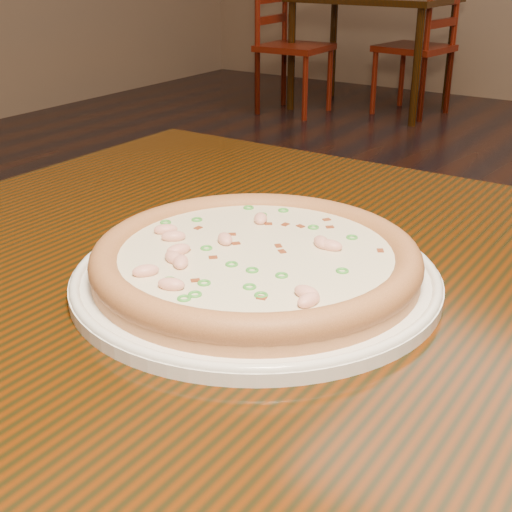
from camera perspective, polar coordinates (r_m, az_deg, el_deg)
The scene contains 6 objects.
hero_table at distance 0.73m, azimuth 10.25°, elevation -10.12°, with size 1.20×0.80×0.75m.
plate at distance 0.69m, azimuth -0.00°, elevation -1.63°, with size 0.35×0.35×0.02m.
pizza at distance 0.68m, azimuth -0.02°, elevation -0.23°, with size 0.31×0.31×0.03m.
bg_table_left at distance 5.05m, azimuth 9.40°, elevation 18.80°, with size 1.00×0.70×0.75m.
chair_a at distance 4.95m, azimuth 2.53°, elevation 16.47°, with size 0.44×0.44×0.95m.
chair_b at distance 4.97m, azimuth 13.14°, elevation 15.93°, with size 0.47×0.47×0.95m.
Camera 1 is at (0.50, -0.94, 1.05)m, focal length 50.00 mm.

